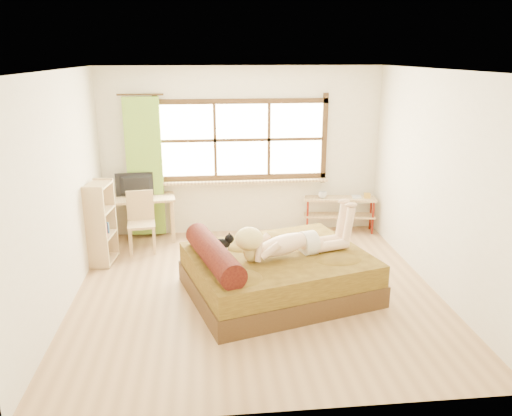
{
  "coord_description": "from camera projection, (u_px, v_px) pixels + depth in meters",
  "views": [
    {
      "loc": [
        -0.58,
        -5.7,
        2.88
      ],
      "look_at": [
        0.02,
        0.2,
        1.03
      ],
      "focal_mm": 35.0,
      "sensor_mm": 36.0,
      "label": 1
    }
  ],
  "objects": [
    {
      "name": "floor",
      "position": [
        256.0,
        290.0,
        6.33
      ],
      "size": [
        4.5,
        4.5,
        0.0
      ],
      "primitive_type": "plane",
      "color": "#9E754C",
      "rests_on": "ground"
    },
    {
      "name": "ceiling",
      "position": [
        256.0,
        70.0,
        5.53
      ],
      "size": [
        4.5,
        4.5,
        0.0
      ],
      "primitive_type": "plane",
      "rotation": [
        3.14,
        0.0,
        0.0
      ],
      "color": "white",
      "rests_on": "wall_back"
    },
    {
      "name": "wall_back",
      "position": [
        242.0,
        152.0,
        8.06
      ],
      "size": [
        4.5,
        0.0,
        4.5
      ],
      "primitive_type": "plane",
      "rotation": [
        1.57,
        0.0,
        0.0
      ],
      "color": "silver",
      "rests_on": "floor"
    },
    {
      "name": "wall_front",
      "position": [
        286.0,
        264.0,
        3.79
      ],
      "size": [
        4.5,
        0.0,
        4.5
      ],
      "primitive_type": "plane",
      "rotation": [
        -1.57,
        0.0,
        0.0
      ],
      "color": "silver",
      "rests_on": "floor"
    },
    {
      "name": "wall_left",
      "position": [
        61.0,
        193.0,
        5.71
      ],
      "size": [
        0.0,
        4.5,
        4.5
      ],
      "primitive_type": "plane",
      "rotation": [
        1.57,
        0.0,
        1.57
      ],
      "color": "silver",
      "rests_on": "floor"
    },
    {
      "name": "wall_right",
      "position": [
        438.0,
        183.0,
        6.14
      ],
      "size": [
        0.0,
        4.5,
        4.5
      ],
      "primitive_type": "plane",
      "rotation": [
        1.57,
        0.0,
        -1.57
      ],
      "color": "silver",
      "rests_on": "floor"
    },
    {
      "name": "window",
      "position": [
        242.0,
        143.0,
        7.99
      ],
      "size": [
        2.8,
        0.16,
        1.46
      ],
      "color": "#FFEDBF",
      "rests_on": "wall_back"
    },
    {
      "name": "curtain",
      "position": [
        145.0,
        168.0,
        7.86
      ],
      "size": [
        0.55,
        0.1,
        2.2
      ],
      "primitive_type": "cube",
      "color": "olive",
      "rests_on": "wall_back"
    },
    {
      "name": "bed",
      "position": [
        274.0,
        272.0,
        6.16
      ],
      "size": [
        2.51,
        2.22,
        0.8
      ],
      "rotation": [
        0.0,
        0.0,
        0.28
      ],
      "color": "#382011",
      "rests_on": "floor"
    },
    {
      "name": "woman",
      "position": [
        292.0,
        230.0,
        5.98
      ],
      "size": [
        1.54,
        0.82,
        0.64
      ],
      "primitive_type": null,
      "rotation": [
        0.0,
        0.0,
        0.28
      ],
      "color": "beige",
      "rests_on": "bed"
    },
    {
      "name": "kitten",
      "position": [
        219.0,
        243.0,
        6.1
      ],
      "size": [
        0.34,
        0.21,
        0.25
      ],
      "primitive_type": null,
      "rotation": [
        0.0,
        0.0,
        0.28
      ],
      "color": "black",
      "rests_on": "bed"
    },
    {
      "name": "desk",
      "position": [
        137.0,
        203.0,
        7.83
      ],
      "size": [
        1.21,
        0.66,
        0.72
      ],
      "rotation": [
        0.0,
        0.0,
        0.12
      ],
      "color": "#9D7455",
      "rests_on": "floor"
    },
    {
      "name": "monitor",
      "position": [
        137.0,
        185.0,
        7.8
      ],
      "size": [
        0.65,
        0.16,
        0.37
      ],
      "primitive_type": "imported",
      "rotation": [
        0.0,
        0.0,
        3.26
      ],
      "color": "black",
      "rests_on": "desk"
    },
    {
      "name": "chair",
      "position": [
        141.0,
        218.0,
        7.53
      ],
      "size": [
        0.45,
        0.45,
        0.9
      ],
      "rotation": [
        0.0,
        0.0,
        0.12
      ],
      "color": "#9D7455",
      "rests_on": "floor"
    },
    {
      "name": "pipe_shelf",
      "position": [
        340.0,
        206.0,
        8.32
      ],
      "size": [
        1.21,
        0.48,
        0.67
      ],
      "rotation": [
        0.0,
        0.0,
        -0.16
      ],
      "color": "#9D7455",
      "rests_on": "floor"
    },
    {
      "name": "cup",
      "position": [
        323.0,
        195.0,
        8.23
      ],
      "size": [
        0.16,
        0.16,
        0.11
      ],
      "primitive_type": "imported",
      "rotation": [
        0.0,
        0.0,
        -0.16
      ],
      "color": "gray",
      "rests_on": "pipe_shelf"
    },
    {
      "name": "book",
      "position": [
        352.0,
        197.0,
        8.29
      ],
      "size": [
        0.18,
        0.22,
        0.02
      ],
      "primitive_type": "imported",
      "rotation": [
        0.0,
        0.0,
        -0.16
      ],
      "color": "gray",
      "rests_on": "pipe_shelf"
    },
    {
      "name": "bookshelf",
      "position": [
        101.0,
        223.0,
        7.01
      ],
      "size": [
        0.35,
        0.54,
        1.18
      ],
      "rotation": [
        0.0,
        0.0,
        -0.12
      ],
      "color": "#9D7455",
      "rests_on": "floor"
    }
  ]
}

